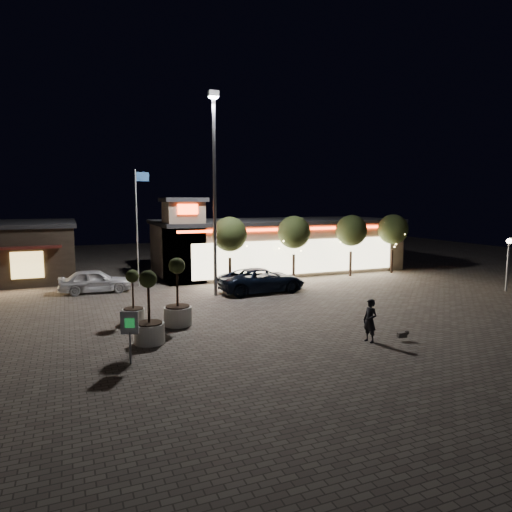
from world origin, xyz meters
name	(u,v)px	position (x,y,z in m)	size (l,w,h in m)	color
ground	(227,333)	(0.00, 0.00, 0.00)	(90.00, 90.00, 0.00)	#695F55
retail_building	(273,245)	(9.51, 15.82, 2.21)	(20.40, 8.40, 6.10)	gray
floodlight_pole	(214,182)	(2.00, 8.00, 7.02)	(0.60, 0.40, 12.38)	gray
flagpole	(138,218)	(-1.90, 13.00, 4.74)	(0.95, 0.10, 8.00)	white
lamp_post_east	(508,254)	(20.00, 2.00, 2.46)	(0.36, 0.36, 3.48)	gray
string_tree_a	(230,234)	(4.00, 11.00, 3.56)	(2.42, 2.42, 4.79)	#332319
string_tree_b	(294,232)	(9.00, 11.00, 3.56)	(2.42, 2.42, 4.79)	#332319
string_tree_c	(351,231)	(14.00, 11.00, 3.56)	(2.42, 2.42, 4.79)	#332319
string_tree_d	(393,229)	(18.00, 11.00, 3.56)	(2.42, 2.42, 4.79)	#332319
pickup_truck	(262,280)	(5.09, 7.86, 0.79)	(2.61, 5.67, 1.58)	black
white_sedan	(95,281)	(-4.91, 11.85, 0.76)	(1.79, 4.46, 1.52)	white
pedestrian	(370,321)	(5.15, -3.50, 0.91)	(0.67, 0.44, 1.83)	black
dog	(404,334)	(6.57, -3.94, 0.29)	(0.55, 0.22, 0.29)	#59514C
planter_left	(133,307)	(-3.63, 3.25, 0.81)	(1.07, 1.07, 2.63)	silver
planter_mid	(149,321)	(-3.43, -0.12, 0.95)	(1.25, 1.25, 3.08)	silver
planter_right	(178,304)	(-1.72, 2.15, 1.00)	(1.32, 1.32, 3.25)	silver
valet_sign	(130,327)	(-4.48, -2.32, 1.37)	(0.62, 0.28, 1.95)	gray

